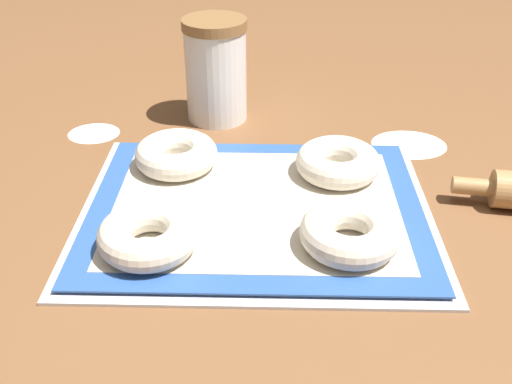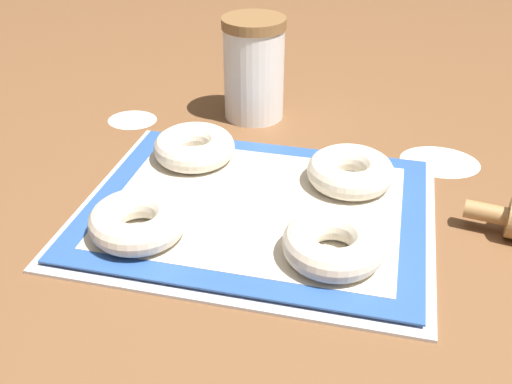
{
  "view_description": "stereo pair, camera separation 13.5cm",
  "coord_description": "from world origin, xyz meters",
  "px_view_note": "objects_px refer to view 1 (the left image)",
  "views": [
    {
      "loc": [
        0.03,
        -0.61,
        0.43
      ],
      "look_at": [
        0.01,
        0.02,
        0.03
      ],
      "focal_mm": 42.0,
      "sensor_mm": 36.0,
      "label": 1
    },
    {
      "loc": [
        0.16,
        -0.6,
        0.43
      ],
      "look_at": [
        0.01,
        0.02,
        0.03
      ],
      "focal_mm": 42.0,
      "sensor_mm": 36.0,
      "label": 2
    }
  ],
  "objects_px": {
    "baking_tray": "(256,209)",
    "bagel_back_right": "(338,162)",
    "flour_canister": "(216,70)",
    "bagel_back_left": "(176,154)",
    "bagel_front_right": "(350,233)",
    "bagel_front_left": "(149,235)"
  },
  "relations": [
    {
      "from": "bagel_front_left",
      "to": "bagel_back_right",
      "type": "height_order",
      "value": "same"
    },
    {
      "from": "bagel_front_left",
      "to": "bagel_front_right",
      "type": "bearing_deg",
      "value": 2.48
    },
    {
      "from": "baking_tray",
      "to": "flour_canister",
      "type": "height_order",
      "value": "flour_canister"
    },
    {
      "from": "bagel_front_right",
      "to": "flour_canister",
      "type": "relative_size",
      "value": 0.7
    },
    {
      "from": "bagel_back_left",
      "to": "bagel_back_right",
      "type": "bearing_deg",
      "value": -4.22
    },
    {
      "from": "bagel_front_right",
      "to": "flour_canister",
      "type": "bearing_deg",
      "value": 116.29
    },
    {
      "from": "flour_canister",
      "to": "bagel_front_right",
      "type": "bearing_deg",
      "value": -63.71
    },
    {
      "from": "baking_tray",
      "to": "bagel_back_left",
      "type": "bearing_deg",
      "value": 139.92
    },
    {
      "from": "bagel_back_right",
      "to": "flour_canister",
      "type": "bearing_deg",
      "value": 131.97
    },
    {
      "from": "bagel_back_left",
      "to": "flour_canister",
      "type": "height_order",
      "value": "flour_canister"
    },
    {
      "from": "bagel_front_right",
      "to": "baking_tray",
      "type": "bearing_deg",
      "value": 142.44
    },
    {
      "from": "flour_canister",
      "to": "bagel_back_left",
      "type": "bearing_deg",
      "value": -102.91
    },
    {
      "from": "bagel_front_right",
      "to": "bagel_back_right",
      "type": "distance_m",
      "value": 0.16
    },
    {
      "from": "baking_tray",
      "to": "bagel_front_right",
      "type": "bearing_deg",
      "value": -37.56
    },
    {
      "from": "bagel_back_right",
      "to": "flour_canister",
      "type": "relative_size",
      "value": 0.7
    },
    {
      "from": "bagel_front_right",
      "to": "bagel_back_left",
      "type": "relative_size",
      "value": 1.0
    },
    {
      "from": "bagel_front_right",
      "to": "bagel_back_right",
      "type": "relative_size",
      "value": 1.0
    },
    {
      "from": "bagel_back_left",
      "to": "baking_tray",
      "type": "bearing_deg",
      "value": -40.08
    },
    {
      "from": "bagel_back_right",
      "to": "baking_tray",
      "type": "bearing_deg",
      "value": -144.27
    },
    {
      "from": "baking_tray",
      "to": "bagel_back_right",
      "type": "xyz_separation_m",
      "value": [
        0.11,
        0.08,
        0.03
      ]
    },
    {
      "from": "baking_tray",
      "to": "bagel_back_left",
      "type": "distance_m",
      "value": 0.15
    },
    {
      "from": "baking_tray",
      "to": "bagel_back_right",
      "type": "bearing_deg",
      "value": 35.73
    }
  ]
}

